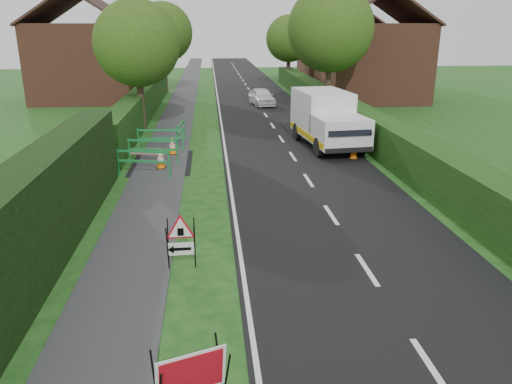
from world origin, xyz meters
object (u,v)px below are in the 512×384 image
triangle_sign (179,238)px  works_van (327,118)px  hatchback_car (262,97)px  red_rect_sign (191,375)px

triangle_sign → works_van: 13.35m
works_van → hatchback_car: (-1.64, 12.89, -0.71)m
triangle_sign → hatchback_car: 25.15m
red_rect_sign → hatchback_car: (4.07, 29.14, 0.09)m
works_van → hatchback_car: works_van is taller
triangle_sign → hatchback_car: hatchback_car is taller
triangle_sign → works_van: size_ratio=0.20×
red_rect_sign → hatchback_car: bearing=62.3°
triangle_sign → works_van: works_van is taller
triangle_sign → hatchback_car: (4.47, 24.74, -0.18)m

